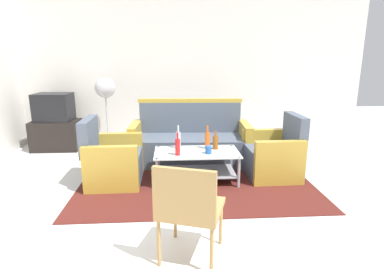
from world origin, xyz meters
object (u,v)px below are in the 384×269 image
at_px(couch, 190,143).
at_px(armchair_left, 112,162).
at_px(bottle_brown, 215,142).
at_px(wicker_chair, 189,205).
at_px(pedestal_fan, 105,92).
at_px(cup, 208,150).
at_px(bottle_clear, 178,140).
at_px(television, 54,107).
at_px(bottle_orange, 207,140).
at_px(armchair_right, 274,156).
at_px(coffee_table, 197,162).
at_px(tv_stand, 57,135).
at_px(bottle_red, 178,147).

xyz_separation_m(couch, armchair_left, (-1.06, -0.75, -0.03)).
relative_size(bottle_brown, wicker_chair, 0.30).
bearing_deg(pedestal_fan, cup, -47.91).
xyz_separation_m(bottle_clear, television, (-2.13, 1.48, 0.23)).
distance_m(bottle_orange, bottle_clear, 0.39).
bearing_deg(armchair_right, coffee_table, 95.60).
bearing_deg(armchair_left, pedestal_fan, -167.99).
bearing_deg(bottle_orange, couch, 106.36).
bearing_deg(television, tv_stand, 90.00).
bearing_deg(bottle_red, television, 139.97).
bearing_deg(tv_stand, bottle_clear, -34.63).
height_order(bottle_red, bottle_clear, bottle_clear).
height_order(couch, armchair_right, couch).
bearing_deg(bottle_brown, armchair_left, -176.51).
bearing_deg(armchair_right, television, 65.12).
relative_size(couch, television, 2.95).
xyz_separation_m(bottle_red, pedestal_fan, (-1.23, 1.83, 0.49)).
bearing_deg(pedestal_fan, tv_stand, -176.80).
height_order(bottle_orange, pedestal_fan, pedestal_fan).
bearing_deg(couch, bottle_red, 79.48).
xyz_separation_m(armchair_left, bottle_red, (0.85, -0.15, 0.23)).
relative_size(armchair_left, wicker_chair, 1.01).
bearing_deg(television, bottle_orange, 151.64).
bearing_deg(couch, tv_stand, -17.79).
distance_m(armchair_right, television, 3.80).
bearing_deg(wicker_chair, pedestal_fan, 129.06).
bearing_deg(bottle_orange, cup, -92.76).
xyz_separation_m(couch, television, (-2.33, 0.87, 0.44)).
height_order(bottle_brown, wicker_chair, wicker_chair).
distance_m(couch, tv_stand, 2.49).
bearing_deg(coffee_table, television, 145.15).
height_order(coffee_table, bottle_brown, bottle_brown).
bearing_deg(couch, armchair_right, 152.27).
relative_size(bottle_orange, bottle_clear, 1.00).
bearing_deg(cup, couch, 101.66).
relative_size(armchair_left, bottle_red, 2.88).
xyz_separation_m(armchair_right, bottle_orange, (-0.92, 0.00, 0.24)).
xyz_separation_m(bottle_brown, wicker_chair, (-0.46, -1.78, -0.01)).
height_order(armchair_right, cup, armchair_right).
bearing_deg(bottle_red, armchair_left, 169.68).
relative_size(coffee_table, television, 1.77).
height_order(armchair_left, pedestal_fan, pedestal_fan).
bearing_deg(pedestal_fan, wicker_chair, -69.23).
bearing_deg(bottle_red, bottle_clear, 87.31).
height_order(armchair_right, television, television).
relative_size(coffee_table, bottle_orange, 3.47).
bearing_deg(bottle_orange, coffee_table, -139.86).
bearing_deg(cup, armchair_right, 13.11).
distance_m(couch, television, 2.53).
height_order(bottle_clear, cup, bottle_clear).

